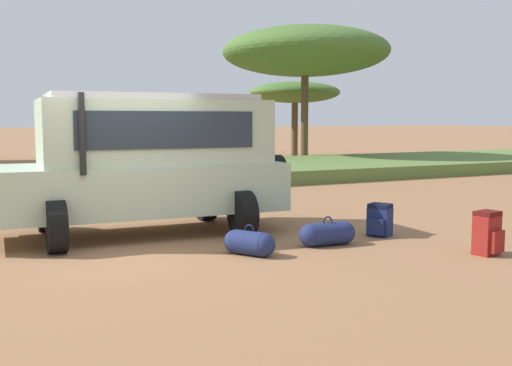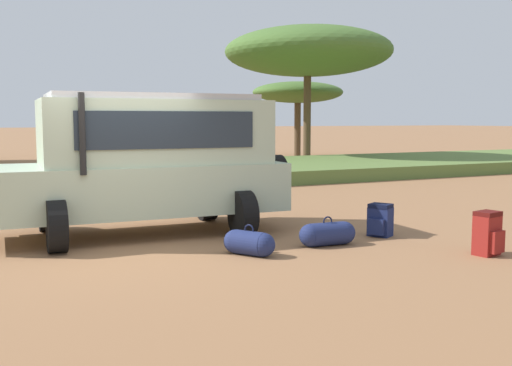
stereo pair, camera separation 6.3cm
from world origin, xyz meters
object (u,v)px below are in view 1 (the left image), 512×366
Objects in this scene: safari_vehicle at (147,161)px; duffel_bag_soft_canvas at (249,243)px; duffel_bag_low_black_case at (327,234)px; acacia_tree_centre_back at (305,52)px; backpack_cluster_center at (487,234)px; backpack_beside_front_wheel at (380,220)px; acacia_tree_right_mid at (295,93)px.

duffel_bag_soft_canvas is (0.87, -2.32, -1.11)m from safari_vehicle.
duffel_bag_low_black_case is 0.13× the size of acacia_tree_centre_back.
safari_vehicle is 5.55× the size of duffel_bag_low_black_case.
backpack_cluster_center is at bearing -26.06° from duffel_bag_soft_canvas.
backpack_beside_front_wheel reaches higher than duffel_bag_low_black_case.
duffel_bag_low_black_case is at bearing -44.66° from safari_vehicle.
duffel_bag_soft_canvas is 0.10× the size of acacia_tree_centre_back.
backpack_cluster_center is at bearing -113.38° from acacia_tree_right_mid.
acacia_tree_right_mid is at bearing 63.54° from backpack_beside_front_wheel.
backpack_cluster_center reaches higher than duffel_bag_soft_canvas.
duffel_bag_soft_canvas is at bearing -123.63° from acacia_tree_centre_back.
duffel_bag_low_black_case is at bearing -118.87° from acacia_tree_right_mid.
duffel_bag_soft_canvas is (-2.66, -0.32, -0.09)m from backpack_beside_front_wheel.
safari_vehicle is 5.69m from backpack_cluster_center.
backpack_cluster_center is 0.67× the size of duffel_bag_low_black_case.
backpack_cluster_center is 2.40m from duffel_bag_low_black_case.
backpack_beside_front_wheel is at bearing -116.46° from acacia_tree_right_mid.
safari_vehicle is at bearing -130.50° from acacia_tree_centre_back.
safari_vehicle is 23.10m from acacia_tree_right_mid.
backpack_beside_front_wheel is at bearing -116.53° from acacia_tree_centre_back.
backpack_beside_front_wheel is 0.07× the size of acacia_tree_centre_back.
acacia_tree_right_mid reaches higher than duffel_bag_low_black_case.
acacia_tree_right_mid reaches higher than backpack_cluster_center.
acacia_tree_centre_back reaches higher than acacia_tree_right_mid.
backpack_beside_front_wheel reaches higher than duffel_bag_soft_canvas.
safari_vehicle is 9.59× the size of backpack_beside_front_wheel.
backpack_beside_front_wheel is 0.86× the size of backpack_cluster_center.
acacia_tree_right_mid is at bearing 53.41° from safari_vehicle.
safari_vehicle reaches higher than duffel_bag_soft_canvas.
backpack_beside_front_wheel is 0.11× the size of acacia_tree_right_mid.
duffel_bag_low_black_case is at bearing 2.57° from duffel_bag_soft_canvas.
safari_vehicle is at bearing 136.24° from backpack_cluster_center.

